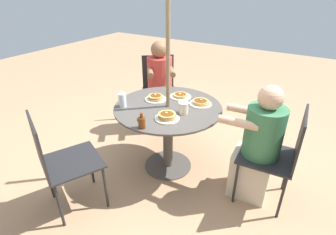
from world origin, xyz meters
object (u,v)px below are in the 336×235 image
(diner_north, at_px, (160,90))
(patio_chair_east, at_px, (59,159))
(patio_table, at_px, (168,122))
(drinking_glass_a, at_px, (122,100))
(patio_chair_north, at_px, (159,86))
(syrup_bottle, at_px, (142,122))
(pancake_plate_c, at_px, (167,116))
(coffee_cup, at_px, (183,108))
(pancake_plate_d, at_px, (156,98))
(diner_south, at_px, (257,149))
(pancake_plate_a, at_px, (201,103))
(pancake_plate_b, at_px, (180,96))
(patio_chair_south, at_px, (279,152))

(diner_north, xyz_separation_m, patio_chair_east, (-0.10, 1.70, -0.01))
(patio_table, distance_m, drinking_glass_a, 0.51)
(patio_chair_north, xyz_separation_m, syrup_bottle, (-0.71, 1.33, 0.25))
(pancake_plate_c, bearing_deg, coffee_cup, -111.77)
(drinking_glass_a, bearing_deg, pancake_plate_d, -121.35)
(diner_south, relative_size, pancake_plate_c, 4.96)
(pancake_plate_a, relative_size, drinking_glass_a, 1.65)
(pancake_plate_b, bearing_deg, syrup_bottle, 93.10)
(diner_south, xyz_separation_m, pancake_plate_b, (0.91, -0.20, 0.24))
(pancake_plate_a, xyz_separation_m, drinking_glass_a, (0.64, 0.45, 0.05))
(diner_north, distance_m, pancake_plate_b, 0.74)
(syrup_bottle, xyz_separation_m, coffee_cup, (-0.17, -0.42, 0.00))
(pancake_plate_c, height_order, coffee_cup, coffee_cup)
(patio_chair_south, bearing_deg, pancake_plate_c, 103.93)
(patio_chair_south, relative_size, pancake_plate_d, 4.14)
(patio_chair_south, relative_size, syrup_bottle, 6.72)
(patio_chair_east, bearing_deg, pancake_plate_b, 95.12)
(coffee_cup, bearing_deg, patio_chair_north, -45.91)
(patio_chair_east, bearing_deg, pancake_plate_c, 76.78)
(coffee_cup, bearing_deg, patio_chair_south, -171.28)
(diner_north, bearing_deg, pancake_plate_a, 110.44)
(coffee_cup, bearing_deg, pancake_plate_a, -101.54)
(patio_table, bearing_deg, diner_north, -51.61)
(pancake_plate_a, xyz_separation_m, pancake_plate_c, (0.13, 0.45, 0.01))
(diner_north, height_order, drinking_glass_a, diner_north)
(diner_north, relative_size, pancake_plate_a, 5.24)
(patio_chair_north, distance_m, pancake_plate_a, 1.15)
(diner_north, bearing_deg, patio_chair_south, 120.63)
(diner_north, bearing_deg, pancake_plate_d, 81.47)
(patio_table, bearing_deg, patio_chair_north, -51.61)
(pancake_plate_c, bearing_deg, pancake_plate_b, -74.26)
(patio_chair_east, height_order, diner_south, diner_south)
(coffee_cup, bearing_deg, diner_south, -170.12)
(patio_table, distance_m, pancake_plate_a, 0.39)
(pancake_plate_a, distance_m, pancake_plate_b, 0.27)
(diner_south, bearing_deg, pancake_plate_b, 73.43)
(patio_chair_north, bearing_deg, patio_table, 90.00)
(diner_north, relative_size, syrup_bottle, 8.51)
(patio_chair_east, distance_m, diner_south, 1.72)
(patio_chair_north, distance_m, diner_north, 0.18)
(patio_chair_south, bearing_deg, syrup_bottle, 113.85)
(diner_north, bearing_deg, pancake_plate_c, 88.09)
(patio_chair_east, xyz_separation_m, drinking_glass_a, (-0.08, -0.74, 0.27))
(pancake_plate_c, height_order, syrup_bottle, syrup_bottle)
(syrup_bottle, bearing_deg, coffee_cup, -111.84)
(patio_table, relative_size, diner_north, 0.91)
(patio_chair_north, relative_size, drinking_glass_a, 6.83)
(patio_chair_north, relative_size, pancake_plate_d, 4.14)
(patio_chair_south, bearing_deg, pancake_plate_d, 86.41)
(coffee_cup, bearing_deg, pancake_plate_b, -56.76)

